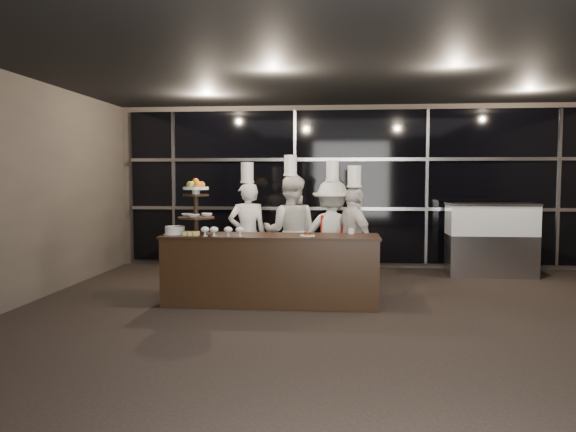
# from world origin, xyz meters

# --- Properties ---
(room) EXTENTS (10.00, 10.00, 10.00)m
(room) POSITION_xyz_m (0.00, 0.00, 1.50)
(room) COLOR black
(room) RESTS_ON ground
(window_wall) EXTENTS (8.60, 0.10, 2.80)m
(window_wall) POSITION_xyz_m (0.00, 4.94, 1.50)
(window_wall) COLOR black
(window_wall) RESTS_ON ground
(buffet_counter) EXTENTS (2.84, 0.74, 0.92)m
(buffet_counter) POSITION_xyz_m (-1.27, 1.84, 0.47)
(buffet_counter) COLOR black
(buffet_counter) RESTS_ON ground
(display_stand) EXTENTS (0.48, 0.48, 0.74)m
(display_stand) POSITION_xyz_m (-2.27, 1.84, 1.34)
(display_stand) COLOR black
(display_stand) RESTS_ON buffet_counter
(compotes) EXTENTS (0.56, 0.11, 0.12)m
(compotes) POSITION_xyz_m (-1.88, 1.62, 1.00)
(compotes) COLOR silver
(compotes) RESTS_ON buffet_counter
(layer_cake) EXTENTS (0.30, 0.30, 0.11)m
(layer_cake) POSITION_xyz_m (-2.55, 1.79, 0.97)
(layer_cake) COLOR white
(layer_cake) RESTS_ON buffet_counter
(pastry_squares) EXTENTS (0.19, 0.13, 0.05)m
(pastry_squares) POSITION_xyz_m (-2.30, 1.68, 0.95)
(pastry_squares) COLOR #E9D872
(pastry_squares) RESTS_ON buffet_counter
(small_plate) EXTENTS (0.20, 0.20, 0.05)m
(small_plate) POSITION_xyz_m (-0.78, 1.74, 0.94)
(small_plate) COLOR white
(small_plate) RESTS_ON buffet_counter
(chef_cup) EXTENTS (0.08, 0.08, 0.07)m
(chef_cup) POSITION_xyz_m (-0.21, 2.09, 0.96)
(chef_cup) COLOR white
(chef_cup) RESTS_ON buffet_counter
(display_case) EXTENTS (1.46, 0.64, 1.24)m
(display_case) POSITION_xyz_m (2.19, 4.30, 0.69)
(display_case) COLOR #A5A5AA
(display_case) RESTS_ON ground
(chef_a) EXTENTS (0.67, 0.54, 1.90)m
(chef_a) POSITION_xyz_m (-1.76, 2.91, 0.83)
(chef_a) COLOR white
(chef_a) RESTS_ON ground
(chef_b) EXTENTS (0.85, 0.67, 2.00)m
(chef_b) POSITION_xyz_m (-1.10, 2.87, 0.87)
(chef_b) COLOR silver
(chef_b) RESTS_ON ground
(chef_c) EXTENTS (1.14, 0.78, 1.92)m
(chef_c) POSITION_xyz_m (-0.48, 2.97, 0.82)
(chef_c) COLOR silver
(chef_c) RESTS_ON ground
(chef_d) EXTENTS (0.77, 0.97, 1.84)m
(chef_d) POSITION_xyz_m (-0.16, 2.61, 0.79)
(chef_d) COLOR silver
(chef_d) RESTS_ON ground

